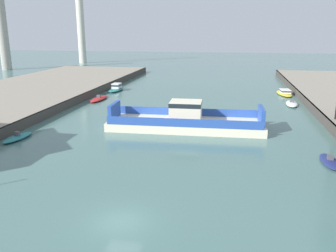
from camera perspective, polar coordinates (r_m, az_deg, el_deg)
The scene contains 10 objects.
ground_plane at distance 25.94m, azimuth -7.73°, elevation -15.19°, with size 400.00×400.00×0.00m, color #476B66.
chain_ferry at distance 48.00m, azimuth 2.89°, elevation 0.89°, with size 21.36×7.25×3.87m.
moored_boat_near_left at distance 67.20m, azimuth 19.52°, elevation 3.45°, with size 2.52×6.14×1.06m.
moored_boat_near_right at distance 47.25m, azimuth -23.32°, elevation -1.72°, with size 2.22×5.08×1.02m.
moored_boat_mid_left at distance 69.46m, azimuth -11.22°, elevation 4.39°, with size 2.09×7.20×1.01m.
moored_boat_far_left at distance 79.61m, azimuth -8.44°, elevation 6.14°, with size 2.59×6.97×1.63m.
moored_boat_far_right at distance 77.99m, azimuth 18.47°, elevation 5.20°, with size 3.39×8.19×1.18m.
moored_boat_upstream_b at distance 39.47m, azimuth 24.89°, elevation -5.24°, with size 1.71×4.84×0.88m.
smokestack_distant_a at distance 150.92m, azimuth -14.12°, elevation 16.88°, with size 3.20×3.20×34.57m.
smokestack_distant_b at distance 133.30m, azimuth -25.47°, elevation 14.75°, with size 3.53×3.53×28.08m.
Camera 1 is at (7.30, -21.15, 13.12)m, focal length 37.39 mm.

